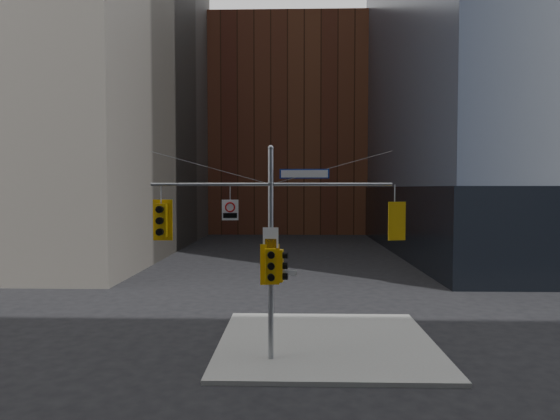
{
  "coord_description": "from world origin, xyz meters",
  "views": [
    {
      "loc": [
        0.75,
        -14.51,
        5.88
      ],
      "look_at": [
        0.31,
        2.0,
        5.15
      ],
      "focal_mm": 32.0,
      "sensor_mm": 36.0,
      "label": 1
    }
  ],
  "objects_px": {
    "traffic_light_west_arm": "(161,220)",
    "regulatory_sign_arm": "(230,209)",
    "street_sign_blade": "(304,174)",
    "traffic_light_pole_side": "(281,266)",
    "traffic_light_pole_front": "(270,265)",
    "traffic_light_east_arm": "(395,221)",
    "signal_assembly": "(271,232)"
  },
  "relations": [
    {
      "from": "traffic_light_east_arm",
      "to": "traffic_light_pole_front",
      "type": "height_order",
      "value": "traffic_light_east_arm"
    },
    {
      "from": "signal_assembly",
      "to": "street_sign_blade",
      "type": "xyz_separation_m",
      "value": [
        1.11,
        0.0,
        1.93
      ]
    },
    {
      "from": "signal_assembly",
      "to": "traffic_light_pole_front",
      "type": "bearing_deg",
      "value": -90.2
    },
    {
      "from": "traffic_light_pole_side",
      "to": "traffic_light_pole_front",
      "type": "bearing_deg",
      "value": 136.44
    },
    {
      "from": "traffic_light_pole_side",
      "to": "street_sign_blade",
      "type": "distance_m",
      "value": 3.16
    },
    {
      "from": "street_sign_blade",
      "to": "traffic_light_east_arm",
      "type": "bearing_deg",
      "value": 3.42
    },
    {
      "from": "traffic_light_pole_side",
      "to": "traffic_light_pole_front",
      "type": "distance_m",
      "value": 0.43
    },
    {
      "from": "traffic_light_east_arm",
      "to": "traffic_light_pole_front",
      "type": "distance_m",
      "value": 4.35
    },
    {
      "from": "traffic_light_pole_side",
      "to": "signal_assembly",
      "type": "bearing_deg",
      "value": 97.27
    },
    {
      "from": "traffic_light_pole_side",
      "to": "traffic_light_pole_front",
      "type": "relative_size",
      "value": 0.79
    },
    {
      "from": "traffic_light_pole_side",
      "to": "traffic_light_west_arm",
      "type": "bearing_deg",
      "value": 96.81
    },
    {
      "from": "traffic_light_pole_side",
      "to": "regulatory_sign_arm",
      "type": "bearing_deg",
      "value": 97.74
    },
    {
      "from": "street_sign_blade",
      "to": "regulatory_sign_arm",
      "type": "relative_size",
      "value": 2.39
    },
    {
      "from": "traffic_light_pole_side",
      "to": "regulatory_sign_arm",
      "type": "xyz_separation_m",
      "value": [
        -1.68,
        -0.02,
        1.88
      ]
    },
    {
      "from": "traffic_light_east_arm",
      "to": "street_sign_blade",
      "type": "xyz_separation_m",
      "value": [
        -2.98,
        0.0,
        1.55
      ]
    },
    {
      "from": "signal_assembly",
      "to": "regulatory_sign_arm",
      "type": "bearing_deg",
      "value": -179.14
    },
    {
      "from": "traffic_light_west_arm",
      "to": "traffic_light_east_arm",
      "type": "relative_size",
      "value": 1.09
    },
    {
      "from": "signal_assembly",
      "to": "traffic_light_pole_side",
      "type": "distance_m",
      "value": 1.17
    },
    {
      "from": "street_sign_blade",
      "to": "regulatory_sign_arm",
      "type": "xyz_separation_m",
      "value": [
        -2.46,
        -0.02,
        -1.18
      ]
    },
    {
      "from": "traffic_light_west_arm",
      "to": "regulatory_sign_arm",
      "type": "xyz_separation_m",
      "value": [
        2.31,
        -0.03,
        0.37
      ]
    },
    {
      "from": "regulatory_sign_arm",
      "to": "signal_assembly",
      "type": "bearing_deg",
      "value": -6.59
    },
    {
      "from": "traffic_light_pole_side",
      "to": "street_sign_blade",
      "type": "relative_size",
      "value": 0.65
    },
    {
      "from": "traffic_light_west_arm",
      "to": "traffic_light_pole_front",
      "type": "height_order",
      "value": "traffic_light_west_arm"
    },
    {
      "from": "traffic_light_pole_front",
      "to": "regulatory_sign_arm",
      "type": "bearing_deg",
      "value": 161.51
    },
    {
      "from": "street_sign_blade",
      "to": "regulatory_sign_arm",
      "type": "distance_m",
      "value": 2.73
    },
    {
      "from": "signal_assembly",
      "to": "traffic_light_pole_side",
      "type": "relative_size",
      "value": 7.46
    },
    {
      "from": "signal_assembly",
      "to": "street_sign_blade",
      "type": "relative_size",
      "value": 4.86
    },
    {
      "from": "traffic_light_pole_front",
      "to": "street_sign_blade",
      "type": "height_order",
      "value": "street_sign_blade"
    },
    {
      "from": "traffic_light_west_arm",
      "to": "street_sign_blade",
      "type": "bearing_deg",
      "value": -0.03
    },
    {
      "from": "traffic_light_east_arm",
      "to": "street_sign_blade",
      "type": "height_order",
      "value": "street_sign_blade"
    },
    {
      "from": "traffic_light_east_arm",
      "to": "regulatory_sign_arm",
      "type": "xyz_separation_m",
      "value": [
        -5.44,
        -0.02,
        0.37
      ]
    },
    {
      "from": "regulatory_sign_arm",
      "to": "traffic_light_east_arm",
      "type": "bearing_deg",
      "value": -7.23
    }
  ]
}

